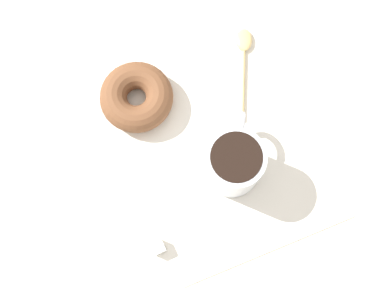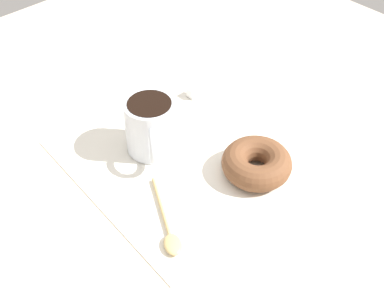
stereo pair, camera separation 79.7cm
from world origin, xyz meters
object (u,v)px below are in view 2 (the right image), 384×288
object	(u,v)px
spoon	(169,232)
sugar_cube	(193,92)
donut	(257,163)
coffee_cup	(151,126)

from	to	relation	value
spoon	sugar_cube	size ratio (longest dim) A/B	7.83
spoon	sugar_cube	world-z (taller)	sugar_cube
donut	sugar_cube	distance (cm)	21.33
coffee_cup	sugar_cube	xyz separation A→B (cm)	(5.59, -13.99, -3.71)
spoon	donut	bearing A→B (deg)	-90.21
coffee_cup	spoon	distance (cm)	17.95
coffee_cup	donut	bearing A→B (deg)	-151.75
spoon	sugar_cube	bearing A→B (deg)	-48.82
donut	spoon	distance (cm)	17.34
coffee_cup	spoon	bearing A→B (deg)	147.85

